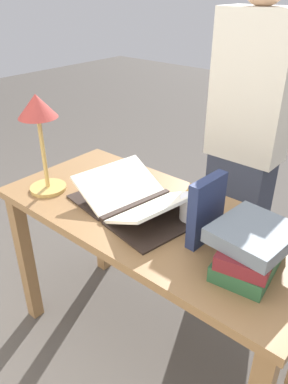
# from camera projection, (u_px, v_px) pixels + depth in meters

# --- Properties ---
(ground_plane) EXTENTS (12.00, 12.00, 0.00)m
(ground_plane) POSITION_uv_depth(u_px,v_px,m) (152.00, 344.00, 1.86)
(ground_plane) COLOR #47423D
(reading_desk) EXTENTS (1.32, 0.61, 0.77)m
(reading_desk) POSITION_uv_depth(u_px,v_px,m) (154.00, 238.00, 1.54)
(reading_desk) COLOR brown
(reading_desk) RESTS_ON ground_plane
(open_book) EXTENTS (0.56, 0.43, 0.11)m
(open_book) POSITION_uv_depth(u_px,v_px,m) (136.00, 200.00, 1.51)
(open_book) COLOR black
(open_book) RESTS_ON reading_desk
(book_stack_tall) EXTENTS (0.24, 0.30, 0.15)m
(book_stack_tall) POSITION_uv_depth(u_px,v_px,m) (251.00, 247.00, 1.17)
(book_stack_tall) COLOR #234C2D
(book_stack_tall) RESTS_ON reading_desk
(book_standing_upright) EXTENTS (0.05, 0.17, 0.24)m
(book_standing_upright) POSITION_uv_depth(u_px,v_px,m) (206.00, 210.00, 1.27)
(book_standing_upright) COLOR #1E284C
(book_standing_upright) RESTS_ON reading_desk
(reading_lamp) EXTENTS (0.16, 0.16, 0.42)m
(reading_lamp) POSITION_uv_depth(u_px,v_px,m) (39.00, 120.00, 1.50)
(reading_lamp) COLOR tan
(reading_lamp) RESTS_ON reading_desk
(coffee_mug) EXTENTS (0.09, 0.12, 0.10)m
(coffee_mug) POSITION_uv_depth(u_px,v_px,m) (192.00, 208.00, 1.42)
(coffee_mug) COLOR white
(coffee_mug) RESTS_ON reading_desk
(pencil) EXTENTS (0.05, 0.16, 0.01)m
(pencil) POSITION_uv_depth(u_px,v_px,m) (188.00, 192.00, 1.63)
(pencil) COLOR gold
(pencil) RESTS_ON reading_desk
(person_reader) EXTENTS (0.36, 0.22, 1.68)m
(person_reader) POSITION_uv_depth(u_px,v_px,m) (244.00, 151.00, 1.89)
(person_reader) COLOR #2D3342
(person_reader) RESTS_ON ground_plane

